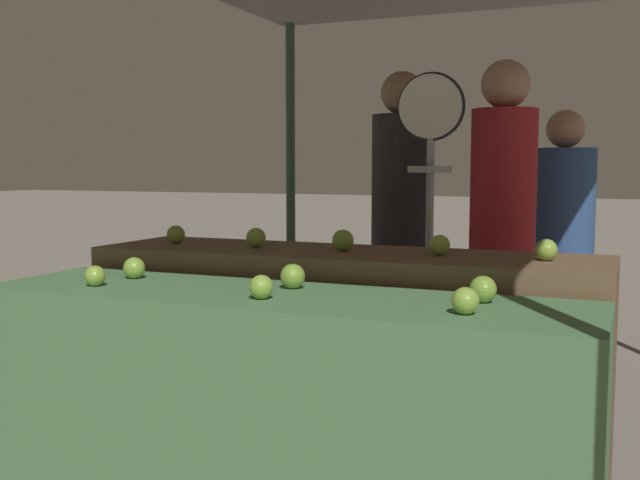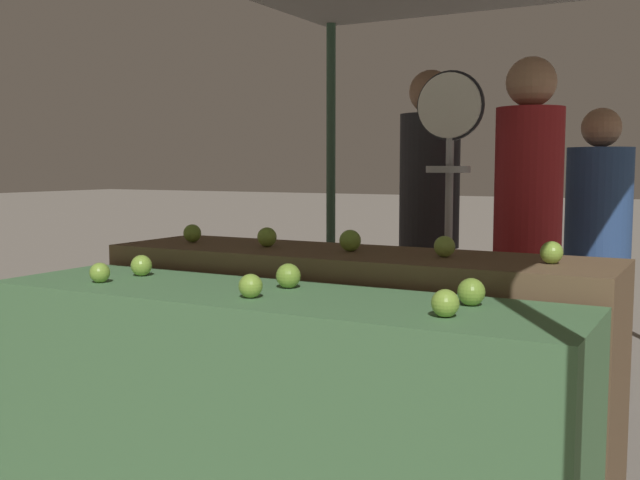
# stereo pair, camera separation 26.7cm
# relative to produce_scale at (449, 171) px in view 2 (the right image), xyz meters

# --- Properties ---
(display_counter_front) EXTENTS (2.04, 0.55, 0.88)m
(display_counter_front) POSITION_rel_produce_scale_xyz_m (-0.18, -1.24, -0.83)
(display_counter_front) COLOR #4C7A4C
(display_counter_front) RESTS_ON ground_plane
(display_counter_back) EXTENTS (2.04, 0.55, 0.95)m
(display_counter_back) POSITION_rel_produce_scale_xyz_m (-0.18, -0.64, -0.79)
(display_counter_back) COLOR brown
(display_counter_back) RESTS_ON ground_plane
(apple_front_0) EXTENTS (0.07, 0.07, 0.07)m
(apple_front_0) POSITION_rel_produce_scale_xyz_m (-0.83, -1.34, -0.36)
(apple_front_0) COLOR #84AD3D
(apple_front_0) RESTS_ON display_counter_front
(apple_front_1) EXTENTS (0.08, 0.08, 0.08)m
(apple_front_1) POSITION_rel_produce_scale_xyz_m (-0.18, -1.34, -0.36)
(apple_front_1) COLOR #84AD3D
(apple_front_1) RESTS_ON display_counter_front
(apple_front_2) EXTENTS (0.08, 0.08, 0.08)m
(apple_front_2) POSITION_rel_produce_scale_xyz_m (0.46, -1.34, -0.35)
(apple_front_2) COLOR #84AD3D
(apple_front_2) RESTS_ON display_counter_front
(apple_front_3) EXTENTS (0.08, 0.08, 0.08)m
(apple_front_3) POSITION_rel_produce_scale_xyz_m (-0.81, -1.14, -0.35)
(apple_front_3) COLOR #84AD3D
(apple_front_3) RESTS_ON display_counter_front
(apple_front_4) EXTENTS (0.08, 0.08, 0.08)m
(apple_front_4) POSITION_rel_produce_scale_xyz_m (-0.18, -1.12, -0.35)
(apple_front_4) COLOR #7AA338
(apple_front_4) RESTS_ON display_counter_front
(apple_front_5) EXTENTS (0.08, 0.08, 0.08)m
(apple_front_5) POSITION_rel_produce_scale_xyz_m (0.47, -1.14, -0.35)
(apple_front_5) COLOR #7AA338
(apple_front_5) RESTS_ON display_counter_front
(apple_back_0) EXTENTS (0.08, 0.08, 0.08)m
(apple_back_0) POSITION_rel_produce_scale_xyz_m (-0.96, -0.65, -0.28)
(apple_back_0) COLOR #7AA338
(apple_back_0) RESTS_ON display_counter_back
(apple_back_1) EXTENTS (0.08, 0.08, 0.08)m
(apple_back_1) POSITION_rel_produce_scale_xyz_m (-0.57, -0.65, -0.28)
(apple_back_1) COLOR #84AD3D
(apple_back_1) RESTS_ON display_counter_back
(apple_back_2) EXTENTS (0.09, 0.09, 0.09)m
(apple_back_2) POSITION_rel_produce_scale_xyz_m (-0.18, -0.64, -0.27)
(apple_back_2) COLOR #7AA338
(apple_back_2) RESTS_ON display_counter_back
(apple_back_3) EXTENTS (0.08, 0.08, 0.08)m
(apple_back_3) POSITION_rel_produce_scale_xyz_m (0.21, -0.64, -0.28)
(apple_back_3) COLOR #8EB247
(apple_back_3) RESTS_ON display_counter_back
(apple_back_4) EXTENTS (0.08, 0.08, 0.08)m
(apple_back_4) POSITION_rel_produce_scale_xyz_m (0.60, -0.64, -0.28)
(apple_back_4) COLOR #84AD3D
(apple_back_4) RESTS_ON display_counter_back
(produce_scale) EXTENTS (0.32, 0.20, 1.72)m
(produce_scale) POSITION_rel_produce_scale_xyz_m (0.00, 0.00, 0.00)
(produce_scale) COLOR #99999E
(produce_scale) RESTS_ON ground_plane
(person_vendor_at_scale) EXTENTS (0.34, 0.34, 1.81)m
(person_vendor_at_scale) POSITION_rel_produce_scale_xyz_m (0.28, 0.35, -0.21)
(person_vendor_at_scale) COLOR #2D2D38
(person_vendor_at_scale) RESTS_ON ground_plane
(person_customer_left) EXTENTS (0.43, 0.43, 1.60)m
(person_customer_left) POSITION_rel_produce_scale_xyz_m (0.51, 0.99, -0.35)
(person_customer_left) COLOR #2D2D38
(person_customer_left) RESTS_ON ground_plane
(person_customer_right) EXTENTS (0.38, 0.38, 1.81)m
(person_customer_right) POSITION_rel_produce_scale_xyz_m (-0.33, 0.65, -0.21)
(person_customer_right) COLOR #2D2D38
(person_customer_right) RESTS_ON ground_plane
(wooden_crate_side) EXTENTS (0.39, 0.39, 0.39)m
(wooden_crate_side) POSITION_rel_produce_scale_xyz_m (-1.70, -0.98, -1.07)
(wooden_crate_side) COLOR olive
(wooden_crate_side) RESTS_ON ground_plane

